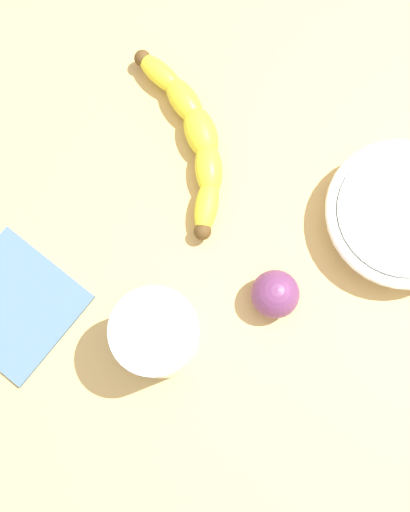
{
  "coord_description": "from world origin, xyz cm",
  "views": [
    {
      "loc": [
        -11.81,
        -16.07,
        69.86
      ],
      "look_at": [
        -3.5,
        -4.55,
        5.0
      ],
      "focal_mm": 43.37,
      "sensor_mm": 36.0,
      "label": 1
    }
  ],
  "objects_px": {
    "banana": "(193,135)",
    "smoothie_glass": "(157,335)",
    "ceramic_bowl": "(400,215)",
    "plum_fruit": "(276,294)"
  },
  "relations": [
    {
      "from": "banana",
      "to": "smoothie_glass",
      "type": "xyz_separation_m",
      "value": [
        -0.16,
        -0.16,
        0.03
      ]
    },
    {
      "from": "smoothie_glass",
      "to": "ceramic_bowl",
      "type": "xyz_separation_m",
      "value": [
        0.29,
        -0.04,
        -0.02
      ]
    },
    {
      "from": "banana",
      "to": "plum_fruit",
      "type": "height_order",
      "value": "plum_fruit"
    },
    {
      "from": "banana",
      "to": "plum_fruit",
      "type": "distance_m",
      "value": 0.2
    },
    {
      "from": "smoothie_glass",
      "to": "plum_fruit",
      "type": "height_order",
      "value": "smoothie_glass"
    },
    {
      "from": "smoothie_glass",
      "to": "banana",
      "type": "bearing_deg",
      "value": 45.73
    },
    {
      "from": "banana",
      "to": "smoothie_glass",
      "type": "height_order",
      "value": "smoothie_glass"
    },
    {
      "from": "smoothie_glass",
      "to": "plum_fruit",
      "type": "distance_m",
      "value": 0.13
    },
    {
      "from": "smoothie_glass",
      "to": "ceramic_bowl",
      "type": "distance_m",
      "value": 0.29
    },
    {
      "from": "banana",
      "to": "ceramic_bowl",
      "type": "distance_m",
      "value": 0.25
    }
  ]
}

